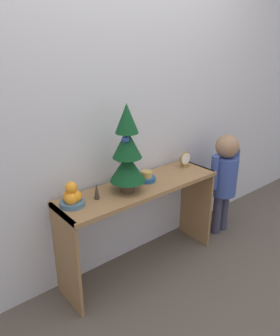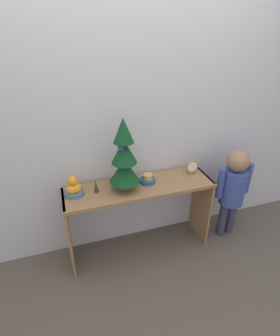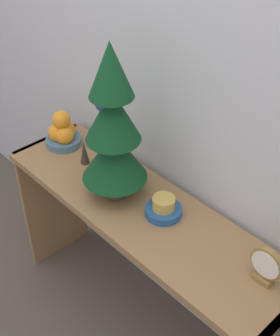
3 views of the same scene
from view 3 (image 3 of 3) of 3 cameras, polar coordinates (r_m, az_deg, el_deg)
The scene contains 7 objects.
back_wall at distance 1.56m, azimuth 6.39°, elevation 14.48°, with size 7.00×0.05×2.50m, color silver.
console_table at distance 1.82m, azimuth 0.08°, elevation -8.27°, with size 1.26×0.36×0.70m.
mini_tree at distance 1.61m, azimuth -3.31°, elevation 4.79°, with size 0.24×0.24×0.60m.
fruit_bowl at distance 2.04m, azimuth -9.39°, elevation 4.28°, with size 0.15×0.15×0.16m.
singing_bowl at distance 1.67m, azimuth 2.88°, elevation -4.91°, with size 0.13×0.13×0.08m.
desk_clock at distance 1.49m, azimuth 15.14°, elevation -11.47°, with size 0.11×0.04×0.13m.
figurine at distance 1.91m, azimuth -6.82°, elevation 1.97°, with size 0.04×0.04×0.11m.
Camera 3 is at (0.93, -0.69, 1.85)m, focal length 50.00 mm.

